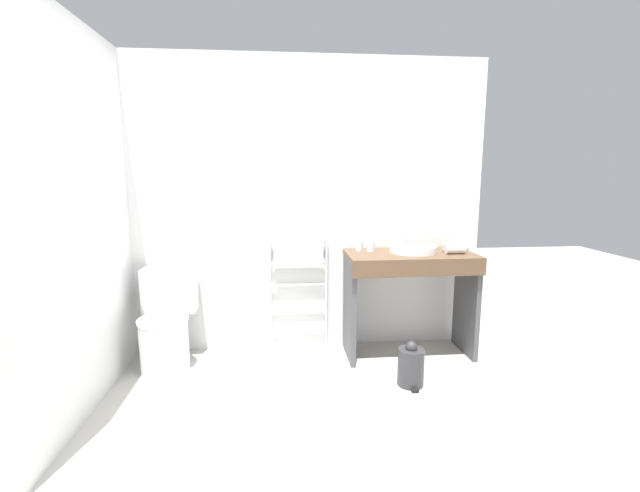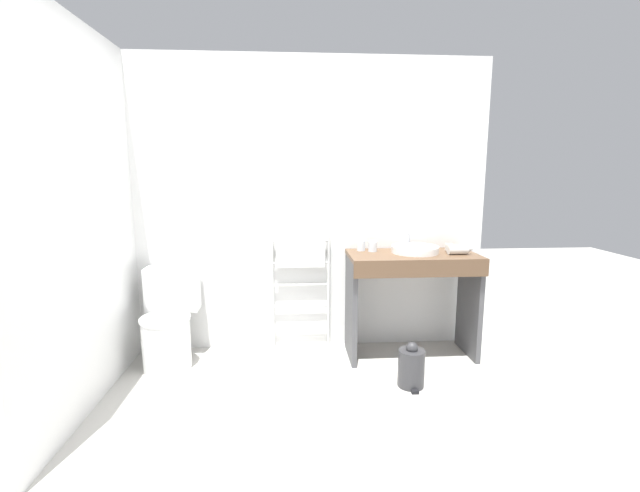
% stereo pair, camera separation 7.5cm
% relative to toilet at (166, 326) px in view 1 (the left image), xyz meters
% --- Properties ---
extents(ground_plane, '(12.00, 12.00, 0.00)m').
position_rel_toilet_xyz_m(ground_plane, '(1.10, -1.11, -0.33)').
color(ground_plane, '#B2AFA8').
extents(wall_back, '(3.08, 0.12, 2.45)m').
position_rel_toilet_xyz_m(wall_back, '(1.10, 0.36, 0.90)').
color(wall_back, white).
rests_on(wall_back, ground_plane).
extents(wall_side, '(0.12, 2.10, 2.45)m').
position_rel_toilet_xyz_m(wall_side, '(-0.38, -0.40, 0.90)').
color(wall_side, white).
rests_on(wall_side, ground_plane).
extents(toilet, '(0.42, 0.53, 0.76)m').
position_rel_toilet_xyz_m(toilet, '(0.00, 0.00, 0.00)').
color(toilet, white).
rests_on(toilet, ground_plane).
extents(towel_radiator, '(0.51, 0.06, 0.98)m').
position_rel_toilet_xyz_m(towel_radiator, '(1.05, 0.25, 0.39)').
color(towel_radiator, silver).
rests_on(towel_radiator, ground_plane).
extents(vanity_counter, '(1.03, 0.52, 0.87)m').
position_rel_toilet_xyz_m(vanity_counter, '(1.95, 0.02, 0.27)').
color(vanity_counter, brown).
rests_on(vanity_counter, ground_plane).
extents(sink_basin, '(0.38, 0.38, 0.06)m').
position_rel_toilet_xyz_m(sink_basin, '(1.98, 0.06, 0.57)').
color(sink_basin, white).
rests_on(sink_basin, vanity_counter).
extents(faucet, '(0.02, 0.10, 0.16)m').
position_rel_toilet_xyz_m(faucet, '(1.98, 0.24, 0.64)').
color(faucet, silver).
rests_on(faucet, vanity_counter).
extents(cup_near_wall, '(0.07, 0.07, 0.08)m').
position_rel_toilet_xyz_m(cup_near_wall, '(1.56, 0.19, 0.58)').
color(cup_near_wall, silver).
rests_on(cup_near_wall, vanity_counter).
extents(cup_near_edge, '(0.07, 0.07, 0.09)m').
position_rel_toilet_xyz_m(cup_near_edge, '(1.65, 0.14, 0.58)').
color(cup_near_edge, silver).
rests_on(cup_near_edge, vanity_counter).
extents(hair_dryer, '(0.21, 0.17, 0.08)m').
position_rel_toilet_xyz_m(hair_dryer, '(2.31, -0.02, 0.58)').
color(hair_dryer, white).
rests_on(hair_dryer, vanity_counter).
extents(trash_bin, '(0.19, 0.22, 0.33)m').
position_rel_toilet_xyz_m(trash_bin, '(1.82, -0.49, -0.19)').
color(trash_bin, '#333335').
rests_on(trash_bin, ground_plane).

